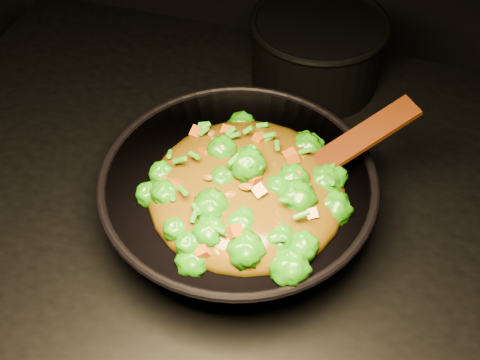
% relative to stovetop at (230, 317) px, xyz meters
% --- Properties ---
extents(stovetop, '(1.20, 0.90, 0.90)m').
position_rel_stovetop_xyz_m(stovetop, '(0.00, 0.00, 0.00)').
color(stovetop, black).
rests_on(stovetop, ground).
extents(wok, '(0.51, 0.51, 0.11)m').
position_rel_stovetop_xyz_m(wok, '(0.04, -0.07, 0.51)').
color(wok, black).
rests_on(wok, stovetop).
extents(stir_fry, '(0.36, 0.36, 0.10)m').
position_rel_stovetop_xyz_m(stir_fry, '(0.06, -0.10, 0.61)').
color(stir_fry, '#227D08').
rests_on(stir_fry, wok).
extents(spatula, '(0.21, 0.20, 0.11)m').
position_rel_stovetop_xyz_m(spatula, '(0.17, -0.03, 0.61)').
color(spatula, '#331405').
rests_on(spatula, wok).
extents(back_pot, '(0.29, 0.29, 0.14)m').
position_rel_stovetop_xyz_m(back_pot, '(0.08, 0.32, 0.52)').
color(back_pot, black).
rests_on(back_pot, stovetop).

